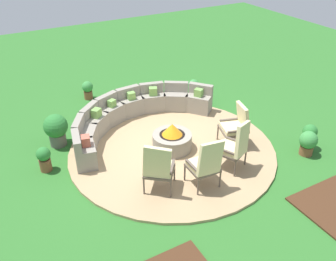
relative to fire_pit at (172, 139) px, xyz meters
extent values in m
plane|color=#2D6B28|center=(0.00, 0.00, -0.32)|extent=(24.00, 24.00, 0.00)
cylinder|color=tan|center=(0.00, 0.00, -0.29)|extent=(4.89, 4.89, 0.06)
cylinder|color=gray|center=(0.00, 0.00, -0.06)|extent=(0.93, 0.93, 0.39)
cylinder|color=black|center=(0.00, 0.00, 0.10)|extent=(0.60, 0.60, 0.06)
cone|color=orange|center=(0.00, 0.00, 0.27)|extent=(0.48, 0.48, 0.28)
cube|color=gray|center=(1.58, 1.27, -0.01)|extent=(0.77, 0.80, 0.49)
cube|color=gray|center=(1.70, 1.36, 0.38)|extent=(0.54, 0.62, 0.27)
cube|color=gray|center=(1.10, 1.70, -0.01)|extent=(0.81, 0.74, 0.49)
cube|color=gray|center=(1.18, 1.83, 0.38)|extent=(0.65, 0.50, 0.27)
cube|color=gray|center=(0.50, 1.97, -0.01)|extent=(0.76, 0.60, 0.49)
cube|color=gray|center=(0.53, 2.11, 0.38)|extent=(0.69, 0.32, 0.27)
cube|color=gray|center=(-0.15, 2.02, -0.01)|extent=(0.70, 0.50, 0.49)
cube|color=gray|center=(-0.16, 2.17, 0.38)|extent=(0.68, 0.21, 0.27)
cube|color=gray|center=(-0.79, 1.87, -0.01)|extent=(0.79, 0.67, 0.49)
cube|color=gray|center=(-0.84, 2.00, 0.38)|extent=(0.68, 0.41, 0.27)
cube|color=gray|center=(-1.34, 1.52, -0.01)|extent=(0.80, 0.78, 0.49)
cube|color=gray|center=(-1.44, 1.63, 0.38)|extent=(0.61, 0.56, 0.27)
cube|color=gray|center=(-1.75, 1.02, -0.01)|extent=(0.72, 0.80, 0.49)
cube|color=gray|center=(-1.88, 1.09, 0.38)|extent=(0.47, 0.66, 0.27)
cube|color=gray|center=(-1.99, 0.41, -0.01)|extent=(0.57, 0.75, 0.49)
cube|color=gray|center=(-2.13, 0.43, 0.38)|extent=(0.29, 0.69, 0.27)
cube|color=#BC5B47|center=(-1.94, 0.40, 0.35)|extent=(0.23, 0.26, 0.22)
cube|color=#70A34C|center=(-0.77, 1.82, 0.33)|extent=(0.23, 0.22, 0.18)
cube|color=#70A34C|center=(-0.15, 1.97, 0.34)|extent=(0.21, 0.18, 0.20)
cube|color=#70A34C|center=(0.49, 1.92, 0.35)|extent=(0.27, 0.26, 0.22)
cube|color=#70A34C|center=(1.54, 1.24, 0.34)|extent=(0.26, 0.27, 0.21)
cube|color=#70A34C|center=(-1.31, 1.48, 0.35)|extent=(0.28, 0.28, 0.22)
cylinder|color=brown|center=(-0.98, -0.73, -0.07)|extent=(0.04, 0.04, 0.38)
cylinder|color=brown|center=(-0.55, -1.07, -0.07)|extent=(0.04, 0.04, 0.38)
cylinder|color=brown|center=(-1.30, -1.14, -0.07)|extent=(0.04, 0.04, 0.38)
cylinder|color=brown|center=(-0.88, -1.48, -0.07)|extent=(0.04, 0.04, 0.38)
cube|color=brown|center=(-0.93, -1.10, 0.15)|extent=(0.80, 0.79, 0.05)
cube|color=beige|center=(-0.93, -1.10, 0.22)|extent=(0.73, 0.73, 0.09)
cube|color=beige|center=(-1.07, -1.29, 0.53)|extent=(0.48, 0.45, 0.75)
cube|color=brown|center=(-1.13, -0.95, 0.28)|extent=(0.33, 0.40, 0.04)
cube|color=brown|center=(-0.73, -1.26, 0.28)|extent=(0.33, 0.40, 0.04)
cylinder|color=brown|center=(-0.37, -1.17, -0.07)|extent=(0.04, 0.04, 0.38)
cylinder|color=brown|center=(0.16, -1.18, -0.07)|extent=(0.04, 0.04, 0.38)
cylinder|color=brown|center=(-0.38, -1.69, -0.07)|extent=(0.04, 0.04, 0.38)
cylinder|color=brown|center=(0.15, -1.70, -0.07)|extent=(0.04, 0.04, 0.38)
cube|color=brown|center=(-0.11, -1.44, 0.15)|extent=(0.57, 0.57, 0.05)
cube|color=beige|center=(-0.11, -1.44, 0.22)|extent=(0.53, 0.52, 0.09)
cube|color=beige|center=(-0.11, -1.68, 0.53)|extent=(0.58, 0.09, 0.76)
cube|color=brown|center=(-0.36, -1.43, 0.28)|extent=(0.06, 0.47, 0.04)
cube|color=brown|center=(0.14, -1.44, 0.28)|extent=(0.06, 0.47, 0.04)
cylinder|color=brown|center=(0.41, -1.10, -0.07)|extent=(0.04, 0.04, 0.38)
cylinder|color=brown|center=(0.87, -0.88, -0.07)|extent=(0.04, 0.04, 0.38)
cylinder|color=brown|center=(0.63, -1.58, -0.07)|extent=(0.04, 0.04, 0.38)
cylinder|color=brown|center=(1.10, -1.36, -0.07)|extent=(0.04, 0.04, 0.38)
cube|color=brown|center=(0.75, -1.23, 0.15)|extent=(0.74, 0.74, 0.05)
cube|color=beige|center=(0.75, -1.23, 0.22)|extent=(0.68, 0.68, 0.09)
cube|color=beige|center=(0.86, -1.45, 0.53)|extent=(0.56, 0.38, 0.79)
cube|color=brown|center=(0.53, -1.34, 0.28)|extent=(0.25, 0.45, 0.04)
cube|color=brown|center=(0.97, -1.12, 0.28)|extent=(0.25, 0.45, 0.04)
cylinder|color=brown|center=(1.00, -0.76, -0.07)|extent=(0.04, 0.04, 0.38)
cylinder|color=brown|center=(1.17, -0.21, -0.07)|extent=(0.04, 0.04, 0.38)
cylinder|color=brown|center=(1.49, -0.91, -0.07)|extent=(0.04, 0.04, 0.38)
cylinder|color=brown|center=(1.65, -0.36, -0.07)|extent=(0.04, 0.04, 0.38)
cube|color=brown|center=(1.33, -0.56, 0.15)|extent=(0.70, 0.74, 0.05)
cube|color=beige|center=(1.33, -0.56, 0.22)|extent=(0.64, 0.68, 0.09)
cube|color=beige|center=(1.55, -0.63, 0.48)|extent=(0.33, 0.62, 0.65)
cube|color=brown|center=(1.25, -0.82, 0.28)|extent=(0.45, 0.18, 0.04)
cube|color=brown|center=(1.41, -0.30, 0.28)|extent=(0.45, 0.18, 0.04)
cylinder|color=brown|center=(-0.83, 3.68, -0.19)|extent=(0.26, 0.26, 0.25)
sphere|color=#3D8E42|center=(-0.83, 3.68, 0.08)|extent=(0.33, 0.33, 0.33)
cylinder|color=brown|center=(-2.82, 0.69, -0.17)|extent=(0.26, 0.26, 0.29)
sphere|color=#2D7A33|center=(-2.82, 0.69, 0.11)|extent=(0.31, 0.31, 0.31)
cylinder|color=#605B56|center=(-2.31, 1.58, -0.16)|extent=(0.40, 0.40, 0.31)
sphere|color=#2D7A33|center=(-2.31, 1.58, 0.21)|extent=(0.58, 0.58, 0.58)
cylinder|color=#605B56|center=(2.07, 2.30, -0.21)|extent=(0.29, 0.29, 0.20)
sphere|color=#3D8E42|center=(2.07, 2.30, 0.05)|extent=(0.33, 0.33, 0.33)
sphere|color=yellow|center=(2.12, 2.30, 0.12)|extent=(0.13, 0.13, 0.13)
cylinder|color=brown|center=(2.68, -1.67, -0.20)|extent=(0.31, 0.31, 0.23)
sphere|color=#3D8E42|center=(2.68, -1.67, 0.08)|extent=(0.42, 0.42, 0.42)
cylinder|color=#605B56|center=(2.89, -1.50, -0.15)|extent=(0.26, 0.26, 0.33)
sphere|color=#2D7A33|center=(2.89, -1.50, 0.15)|extent=(0.35, 0.35, 0.35)
camera|label=1|loc=(-3.61, -6.26, 4.64)|focal=38.94mm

